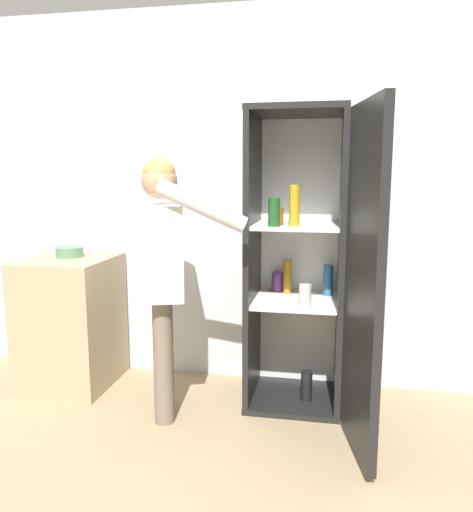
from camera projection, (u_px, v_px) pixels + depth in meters
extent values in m
plane|color=tan|center=(233.00, 447.00, 2.68)|extent=(12.00, 12.00, 0.00)
cube|color=silver|center=(261.00, 200.00, 3.42)|extent=(7.00, 0.06, 2.55)
cube|color=black|center=(293.00, 397.00, 3.25)|extent=(0.58, 0.57, 0.04)
cube|color=black|center=(299.00, 111.00, 2.96)|extent=(0.58, 0.57, 0.04)
cube|color=white|center=(299.00, 254.00, 3.36)|extent=(0.58, 0.03, 1.77)
cube|color=black|center=(252.00, 259.00, 3.15)|extent=(0.04, 0.57, 1.77)
cube|color=black|center=(341.00, 262.00, 3.05)|extent=(0.03, 0.57, 1.77)
cube|color=white|center=(295.00, 301.00, 3.14)|extent=(0.51, 0.50, 0.02)
cube|color=white|center=(297.00, 225.00, 3.07)|extent=(0.51, 0.50, 0.02)
cube|color=black|center=(363.00, 282.00, 2.48)|extent=(0.16, 0.58, 1.77)
cylinder|color=black|center=(306.00, 385.00, 3.15)|extent=(0.07, 0.07, 0.19)
cylinder|color=#9E4C19|center=(279.00, 216.00, 2.96)|extent=(0.05, 0.05, 0.10)
cylinder|color=beige|center=(305.00, 296.00, 2.94)|extent=(0.07, 0.07, 0.14)
cylinder|color=teal|center=(328.00, 280.00, 3.22)|extent=(0.06, 0.06, 0.20)
cylinder|color=#723884|center=(278.00, 282.00, 3.35)|extent=(0.08, 0.08, 0.12)
cylinder|color=#1E5123|center=(274.00, 212.00, 2.88)|extent=(0.07, 0.07, 0.16)
cylinder|color=#B78C1E|center=(294.00, 206.00, 2.89)|extent=(0.06, 0.06, 0.24)
cylinder|color=#B78C1E|center=(287.00, 277.00, 3.28)|extent=(0.05, 0.05, 0.22)
cylinder|color=#726656|center=(164.00, 350.00, 3.08)|extent=(0.11, 0.11, 0.75)
cylinder|color=#726656|center=(163.00, 361.00, 2.90)|extent=(0.11, 0.11, 0.75)
cube|color=silver|center=(161.00, 250.00, 2.88)|extent=(0.38, 0.51, 0.53)
sphere|color=tan|center=(159.00, 181.00, 2.82)|extent=(0.21, 0.21, 0.21)
sphere|color=#AD894C|center=(159.00, 174.00, 2.81)|extent=(0.19, 0.19, 0.19)
cylinder|color=silver|center=(162.00, 249.00, 3.14)|extent=(0.09, 0.09, 0.50)
cylinder|color=silver|center=(202.00, 206.00, 2.62)|extent=(0.49, 0.23, 0.29)
cube|color=tan|center=(71.00, 322.00, 3.44)|extent=(0.56, 0.62, 0.89)
cylinder|color=#517F5B|center=(69.00, 252.00, 3.43)|extent=(0.18, 0.18, 0.07)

